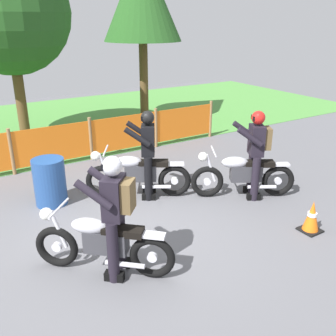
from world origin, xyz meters
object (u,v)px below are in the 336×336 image
Objects in this scene: motorcycle_lead at (102,243)px; rider_lead at (115,211)px; traffic_cone at (312,217)px; rider_third at (256,150)px; spare_drum at (50,182)px; motorcycle_third at (243,174)px; rider_trailing at (147,151)px; motorcycle_trailing at (138,174)px.

motorcycle_lead is 0.54m from rider_lead.
motorcycle_lead reaches higher than traffic_cone.
spare_drum is at bearing 3.23° from rider_third.
traffic_cone is at bearing 122.76° from motorcycle_third.
motorcycle_third reaches higher than motorcycle_lead.
rider_trailing is (1.53, 1.90, -0.03)m from rider_lead.
rider_lead is 2.63m from spare_drum.
rider_lead reaches higher than traffic_cone.
rider_trailing reaches higher than motorcycle_third.
rider_third is (1.72, -1.08, 0.03)m from rider_trailing.
rider_lead is 3.19× the size of traffic_cone.
spare_drum is at bearing 9.60° from rider_trailing.
rider_third is at bearing -123.21° from rider_lead.
rider_trailing is at bearing 122.03° from traffic_cone.
motorcycle_third is 1.05× the size of rider_third.
motorcycle_lead is 3.31m from motorcycle_third.
motorcycle_lead is 3.38m from traffic_cone.
motorcycle_trailing is at bearing -86.64° from motorcycle_lead.
traffic_cone is 4.61m from spare_drum.
motorcycle_lead is at bearing 44.18° from motorcycle_third.
motorcycle_third reaches higher than spare_drum.
rider_lead reaches higher than motorcycle_trailing.
motorcycle_third is 1.60m from traffic_cone.
rider_lead is (0.16, -0.14, 0.50)m from motorcycle_lead.
traffic_cone is (0.07, -1.59, -0.20)m from motorcycle_third.
motorcycle_third is 1.05× the size of rider_trailing.
motorcycle_trailing reaches higher than spare_drum.
rider_trailing is at bearing -1.71° from rider_third.
motorcycle_third is at bearing -120.49° from rider_lead.
rider_lead and rider_third have the same top height.
rider_lead is (-3.06, -0.93, 0.49)m from motorcycle_third.
rider_third reaches higher than motorcycle_third.
rider_trailing is 1.88m from spare_drum.
motorcycle_trailing is 2.28m from rider_third.
motorcycle_lead is at bearing -89.90° from spare_drum.
traffic_cone is (1.77, -2.66, -0.21)m from motorcycle_trailing.
rider_third is (3.41, 0.68, 0.50)m from motorcycle_lead.
motorcycle_lead is 0.85× the size of motorcycle_trailing.
motorcycle_lead is 0.90× the size of rider_trailing.
traffic_cone is at bearing -44.45° from spare_drum.
spare_drum is (-0.16, 2.57, -0.51)m from rider_lead.
motorcycle_trailing is 1.06× the size of rider_third.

